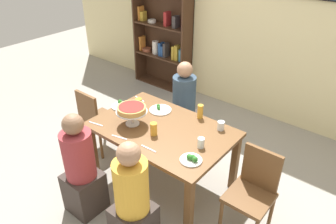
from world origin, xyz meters
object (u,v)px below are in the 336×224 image
diner_near_right (133,205)px  cutlery_fork_near (149,149)px  chair_head_east (253,189)px  beer_glass_amber_tall (139,104)px  cutlery_knife_near (96,124)px  salad_plate_far_diner (160,109)px  diner_far_left (184,109)px  bookshelf (164,26)px  salad_plate_near_diner (191,159)px  beer_glass_amber_spare (200,111)px  beer_glass_amber_short (154,129)px  cutlery_fork_far (140,99)px  salad_plate_spare (121,105)px  chair_head_west (96,118)px  dining_table (162,135)px  cutlery_knife_far (119,137)px  deep_dish_pizza_stand (132,110)px  water_glass_clear_near (201,143)px  water_glass_clear_far (221,126)px  diner_near_left (81,172)px

diner_near_right → cutlery_fork_near: bearing=24.7°
chair_head_east → beer_glass_amber_tall: (-1.54, 0.10, 0.32)m
cutlery_knife_near → salad_plate_far_diner: bearing=50.0°
diner_far_left → bookshelf: bearing=-131.8°
salad_plate_near_diner → beer_glass_amber_spare: bearing=118.4°
beer_glass_amber_short → cutlery_fork_far: bearing=144.0°
salad_plate_far_diner → salad_plate_spare: bearing=-151.4°
beer_glass_amber_tall → cutlery_fork_far: 0.24m
salad_plate_spare → cutlery_knife_near: size_ratio=1.27×
chair_head_west → salad_plate_near_diner: bearing=-6.7°
diner_near_right → chair_head_west: (-1.38, 0.74, -0.01)m
cutlery_knife_near → cutlery_fork_far: size_ratio=1.00×
cutlery_fork_far → diner_far_left: bearing=-111.3°
dining_table → chair_head_west: (-1.04, -0.06, -0.16)m
salad_plate_far_diner → beer_glass_amber_tall: 0.25m
diner_far_left → cutlery_knife_far: diner_far_left is taller
chair_head_east → cutlery_fork_near: chair_head_east is taller
diner_near_right → cutlery_knife_far: size_ratio=6.39×
cutlery_knife_far → chair_head_west: bearing=143.3°
bookshelf → diner_far_left: bookshelf is taller
diner_far_left → cutlery_knife_far: bearing=4.3°
cutlery_fork_far → cutlery_fork_near: bearing=149.2°
deep_dish_pizza_stand → cutlery_knife_near: size_ratio=1.86×
water_glass_clear_near → cutlery_fork_far: 1.18m
diner_near_right → diner_far_left: bearing=21.9°
salad_plate_spare → cutlery_knife_far: salad_plate_spare is taller
chair_head_west → beer_glass_amber_short: beer_glass_amber_short is taller
deep_dish_pizza_stand → cutlery_knife_far: 0.33m
chair_head_west → salad_plate_far_diner: chair_head_west is taller
diner_far_left → cutlery_fork_far: (-0.31, -0.50, 0.25)m
water_glass_clear_near → cutlery_fork_far: (-1.13, 0.34, -0.05)m
bookshelf → beer_glass_amber_tall: 2.24m
dining_table → water_glass_clear_near: size_ratio=14.22×
salad_plate_far_diner → beer_glass_amber_short: bearing=-57.1°
salad_plate_far_diner → cutlery_knife_far: (0.03, -0.67, -0.01)m
bookshelf → cutlery_fork_near: 3.00m
dining_table → salad_plate_spare: (-0.67, 0.04, 0.11)m
beer_glass_amber_tall → dining_table: bearing=-17.0°
deep_dish_pizza_stand → water_glass_clear_far: size_ratio=3.53×
water_glass_clear_near → cutlery_knife_far: (-0.73, -0.39, -0.05)m
diner_near_left → beer_glass_amber_tall: (-0.11, 0.96, 0.31)m
cutlery_fork_near → cutlery_fork_far: 1.02m
diner_near_right → cutlery_knife_far: diner_near_right is taller
beer_glass_amber_short → cutlery_fork_far: size_ratio=0.76×
bookshelf → diner_near_left: size_ratio=1.92×
deep_dish_pizza_stand → salad_plate_spare: bearing=153.5°
salad_plate_far_diner → water_glass_clear_far: (0.75, 0.10, 0.04)m
chair_head_east → deep_dish_pizza_stand: 1.44m
water_glass_clear_far → cutlery_knife_far: size_ratio=0.53×
chair_head_east → cutlery_knife_near: chair_head_east is taller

